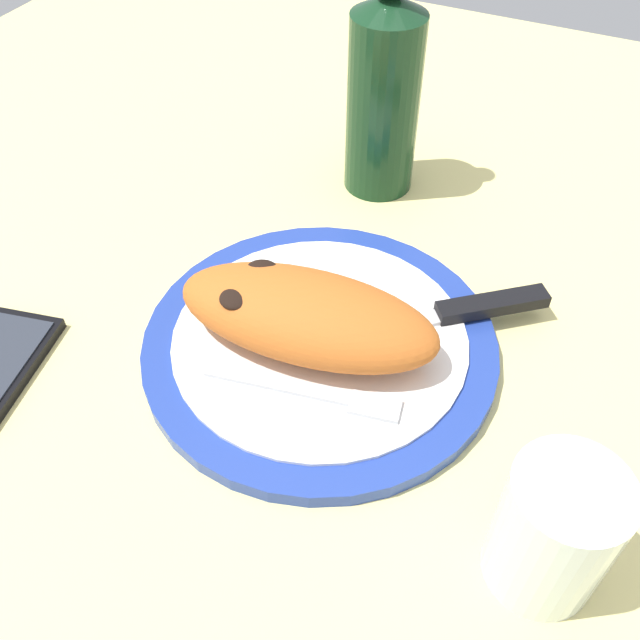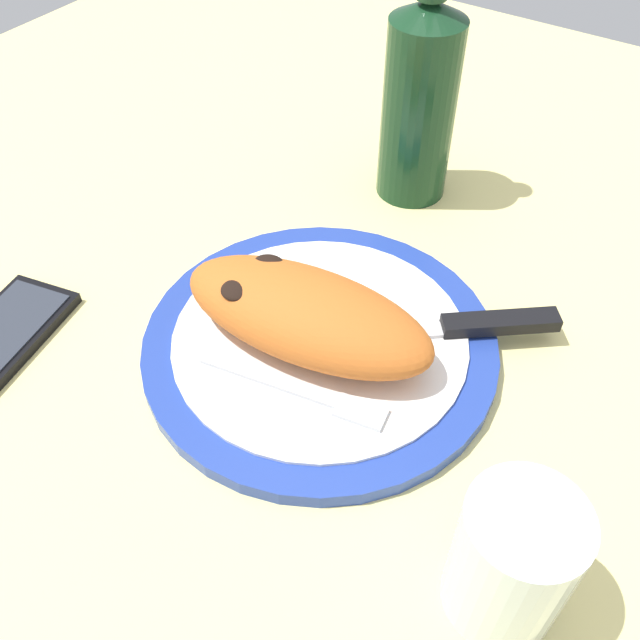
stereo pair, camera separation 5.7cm
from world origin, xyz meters
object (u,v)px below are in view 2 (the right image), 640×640
object	(u,v)px
fork	(308,394)
wine_bottle	(420,98)
knife	(462,326)
smartphone	(6,333)
water_glass	(510,566)
calzone	(306,314)
plate	(320,343)

from	to	relation	value
fork	wine_bottle	world-z (taller)	wine_bottle
knife	wine_bottle	distance (cm)	24.69
fork	wine_bottle	xyz separation A→B (cm)	(-7.64, 31.09, 8.98)
fork	wine_bottle	bearing A→B (deg)	103.80
smartphone	water_glass	world-z (taller)	water_glass
smartphone	wine_bottle	xyz separation A→B (cm)	(18.97, 39.40, 10.33)
calzone	fork	distance (cm)	6.73
plate	wine_bottle	distance (cm)	27.64
plate	water_glass	world-z (taller)	water_glass
fork	plate	bearing A→B (deg)	115.27
knife	water_glass	xyz separation A→B (cm)	(11.85, -18.77, 2.24)
calzone	knife	bearing A→B (deg)	37.81
smartphone	wine_bottle	size ratio (longest dim) A/B	0.50
smartphone	fork	bearing A→B (deg)	17.34
water_glass	wine_bottle	distance (cm)	45.69
wine_bottle	water_glass	bearing A→B (deg)	-54.24
water_glass	calzone	bearing A→B (deg)	154.65
fork	knife	bearing A→B (deg)	62.16
plate	calzone	distance (cm)	4.03
plate	calzone	bearing A→B (deg)	-135.06
plate	water_glass	size ratio (longest dim) A/B	2.94
fork	knife	size ratio (longest dim) A/B	0.80
plate	smartphone	distance (cm)	27.73
plate	water_glass	distance (cm)	24.66
smartphone	water_glass	size ratio (longest dim) A/B	1.32
plate	knife	xyz separation A→B (cm)	(9.70, 7.34, 1.39)
calzone	smartphone	distance (cm)	26.91
knife	smartphone	distance (cm)	39.87
plate	smartphone	world-z (taller)	plate
plate	calzone	size ratio (longest dim) A/B	1.32
water_glass	wine_bottle	size ratio (longest dim) A/B	0.38
water_glass	wine_bottle	bearing A→B (deg)	125.76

